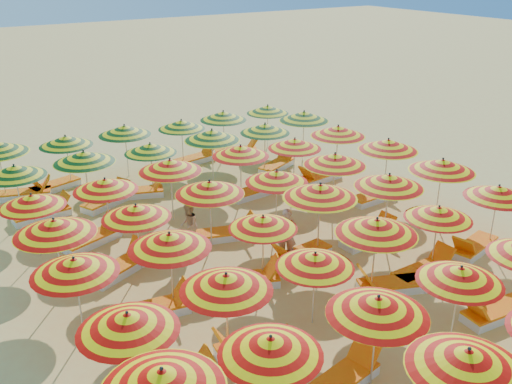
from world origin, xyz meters
TOP-DOWN VIEW (x-y plane):
  - ground at (0.00, 0.00)m, footprint 120.00×120.00m
  - umbrella_2 at (-1.15, -7.29)m, footprint 2.42×2.42m
  - umbrella_6 at (-5.30, -5.18)m, footprint 2.38×2.38m
  - umbrella_7 at (-3.41, -5.22)m, footprint 1.77×1.77m
  - umbrella_8 at (-1.25, -5.45)m, footprint 2.36×2.36m
  - umbrella_9 at (1.07, -5.40)m, footprint 2.03×2.03m
  - umbrella_12 at (-5.15, -3.39)m, footprint 2.36×2.36m
  - umbrella_13 at (-3.09, -3.23)m, footprint 1.87×1.87m
  - umbrella_14 at (-0.96, -3.30)m, footprint 1.93×1.93m
  - umbrella_15 at (0.95, -3.13)m, footprint 2.09×2.09m
  - umbrella_16 at (3.12, -3.09)m, footprint 1.84×1.84m
  - umbrella_17 at (5.37, -3.18)m, footprint 1.85×1.85m
  - umbrella_18 at (-5.36, -0.97)m, footprint 2.28×2.28m
  - umbrella_19 at (-3.29, -1.09)m, footprint 2.04×2.04m
  - umbrella_20 at (-0.87, -1.16)m, footprint 1.70×1.70m
  - umbrella_21 at (1.11, -0.87)m, footprint 2.13×2.13m
  - umbrella_22 at (3.26, -1.22)m, footprint 2.53×2.53m
  - umbrella_23 at (5.43, -1.21)m, footprint 2.24×2.24m
  - umbrella_24 at (-5.25, 0.90)m, footprint 2.18×2.18m
  - umbrella_25 at (-3.25, 0.99)m, footprint 2.08×2.08m
  - umbrella_26 at (-1.10, 1.09)m, footprint 2.30×2.30m
  - umbrella_27 at (1.00, 0.96)m, footprint 1.89×1.89m
  - umbrella_28 at (3.16, 0.96)m, footprint 2.51×2.51m
  - umbrella_29 at (5.48, 1.05)m, footprint 2.16×2.16m
  - umbrella_30 at (-5.26, 3.17)m, footprint 2.22×2.22m
  - umbrella_31 at (-3.32, 3.06)m, footprint 1.87×1.87m
  - umbrella_32 at (-1.26, 3.24)m, footprint 1.96×1.96m
  - umbrella_33 at (1.28, 3.40)m, footprint 2.11×2.11m
  - umbrella_34 at (3.28, 3.18)m, footprint 2.11×2.11m
  - umbrella_35 at (5.18, 3.19)m, footprint 2.22×2.22m
  - umbrella_36 at (-5.20, 5.55)m, footprint 2.27×2.27m
  - umbrella_37 at (-3.18, 5.38)m, footprint 2.10×2.10m
  - umbrella_38 at (-0.93, 5.52)m, footprint 2.26×2.26m
  - umbrella_39 at (1.21, 5.18)m, footprint 2.12×2.12m
  - umbrella_40 at (3.43, 5.20)m, footprint 1.99×1.99m
  - umbrella_41 at (5.44, 5.51)m, footprint 1.97×1.97m
  - umbrella_43 at (-3.10, 7.69)m, footprint 2.02×2.02m
  - umbrella_44 at (-1.03, 7.58)m, footprint 2.04×2.04m
  - umbrella_45 at (1.16, 7.48)m, footprint 1.78×1.78m
  - umbrella_46 at (3.01, 7.53)m, footprint 2.03×2.03m
  - umbrella_47 at (5.20, 7.66)m, footprint 1.86×1.86m
  - lounger_7 at (-1.75, -5.20)m, footprint 1.81×0.89m
  - lounger_8 at (2.59, -5.38)m, footprint 1.78×0.74m
  - lounger_11 at (-2.59, -3.47)m, footprint 1.80×0.82m
  - lounger_12 at (1.46, -3.30)m, footprint 1.82×1.19m
  - lounger_13 at (2.62, -3.26)m, footprint 1.74×0.60m
  - lounger_14 at (4.77, -3.12)m, footprint 1.82×0.93m
  - lounger_15 at (-3.79, -1.12)m, footprint 1.81×0.87m
  - lounger_16 at (-1.37, -1.19)m, footprint 1.82×1.21m
  - lounger_17 at (0.52, -0.89)m, footprint 1.78×0.74m
  - lounger_18 at (2.76, -1.12)m, footprint 1.76×0.68m
  - lounger_19 at (-3.75, 1.07)m, footprint 1.82×1.23m
  - lounger_20 at (-0.51, 1.28)m, footprint 1.83×1.07m
  - lounger_21 at (4.98, 0.98)m, footprint 1.77×0.70m
  - lounger_22 at (-3.82, 3.05)m, footprint 1.83×1.11m
  - lounger_23 at (1.88, 3.49)m, footprint 1.77×0.71m
  - lounger_24 at (4.58, 3.36)m, footprint 1.79×0.78m
  - lounger_25 at (-4.60, 5.51)m, footprint 1.77×0.71m
  - lounger_26 at (-2.58, 5.42)m, footprint 1.82×1.24m
  - lounger_27 at (-1.44, 5.56)m, footprint 1.83×1.15m
  - lounger_28 at (4.02, 5.23)m, footprint 1.82×1.24m
  - lounger_29 at (-4.68, 7.51)m, footprint 1.83×1.08m
  - lounger_30 at (-3.70, 7.70)m, footprint 1.83×1.04m
  - lounger_31 at (1.76, 7.58)m, footprint 1.80×0.86m
  - lounger_32 at (3.60, 7.53)m, footprint 1.82×1.19m
  - beachgoer_a at (0.23, -0.65)m, footprint 0.62×0.61m
  - beachgoer_b at (-1.61, 1.44)m, footprint 0.72×0.78m

SIDE VIEW (x-z plane):
  - ground at x=0.00m, z-range 0.00..0.00m
  - lounger_7 at x=-1.75m, z-range -0.19..0.50m
  - lounger_8 at x=2.59m, z-range -0.19..0.50m
  - lounger_11 at x=-2.59m, z-range -0.19..0.50m
  - lounger_12 at x=1.46m, z-range -0.19..0.50m
  - lounger_13 at x=2.62m, z-range -0.19..0.50m
  - lounger_14 at x=4.77m, z-range -0.19..0.50m
  - lounger_15 at x=-3.79m, z-range -0.19..0.50m
  - lounger_16 at x=-1.37m, z-range -0.19..0.50m
  - lounger_17 at x=0.52m, z-range -0.19..0.50m
  - lounger_18 at x=2.76m, z-range -0.19..0.50m
  - lounger_19 at x=-3.75m, z-range -0.19..0.50m
  - lounger_20 at x=-0.51m, z-range -0.19..0.50m
  - lounger_21 at x=4.98m, z-range -0.19..0.50m
  - lounger_22 at x=-3.82m, z-range -0.19..0.50m
  - lounger_23 at x=1.88m, z-range -0.19..0.50m
  - lounger_24 at x=4.58m, z-range -0.19..0.50m
  - lounger_25 at x=-4.60m, z-range -0.19..0.50m
  - lounger_26 at x=-2.58m, z-range -0.19..0.50m
  - lounger_27 at x=-1.44m, z-range -0.19..0.50m
  - lounger_28 at x=4.02m, z-range -0.19..0.50m
  - lounger_29 at x=-4.68m, z-range -0.19..0.50m
  - lounger_30 at x=-3.70m, z-range -0.19..0.50m
  - lounger_31 at x=1.76m, z-range -0.19..0.50m
  - lounger_32 at x=3.60m, z-range -0.19..0.50m
  - beachgoer_b at x=-1.61m, z-range 0.00..1.27m
  - beachgoer_a at x=0.23m, z-range 0.00..1.45m
  - umbrella_14 at x=-0.96m, z-range 0.68..2.48m
  - umbrella_20 at x=-0.87m, z-range 0.68..2.48m
  - umbrella_16 at x=3.12m, z-range 0.68..2.48m
  - umbrella_30 at x=-5.26m, z-range 0.69..2.52m
  - umbrella_38 at x=-0.93m, z-range 0.70..2.55m
  - umbrella_9 at x=1.07m, z-range 0.70..2.55m
  - umbrella_25 at x=-3.25m, z-range 0.70..2.55m
  - umbrella_47 at x=5.20m, z-range 0.70..2.56m
  - umbrella_7 at x=-3.41m, z-range 0.71..2.58m
  - umbrella_45 at x=1.16m, z-range 0.71..2.58m
  - umbrella_31 at x=-3.32m, z-range 0.72..2.62m
  - umbrella_17 at x=5.37m, z-range 0.72..2.63m
  - umbrella_36 at x=-5.20m, z-range 0.72..2.63m
  - umbrella_43 at x=-3.10m, z-range 0.73..2.63m
  - umbrella_34 at x=3.28m, z-range 0.73..2.64m
  - umbrella_12 at x=-5.15m, z-range 0.73..2.64m
  - umbrella_18 at x=-5.36m, z-range 0.73..2.65m
  - umbrella_27 at x=1.00m, z-range 0.73..2.65m
  - umbrella_40 at x=3.43m, z-range 0.73..2.66m
  - umbrella_46 at x=3.01m, z-range 0.74..2.68m
  - umbrella_13 at x=-3.09m, z-range 0.74..2.68m
  - umbrella_33 at x=1.28m, z-range 0.74..2.70m
  - umbrella_19 at x=-3.29m, z-range 0.75..2.72m
  - umbrella_8 at x=-1.25m, z-range 0.76..2.75m
  - umbrella_44 at x=-1.03m, z-range 0.76..2.75m
  - umbrella_26 at x=-1.10m, z-range 0.76..2.77m
  - umbrella_24 at x=-5.25m, z-range 0.77..2.78m
  - umbrella_32 at x=-1.26m, z-range 0.77..2.79m
  - umbrella_2 at x=-1.15m, z-range 0.77..2.79m
  - umbrella_37 at x=-3.18m, z-range 0.77..2.79m
  - umbrella_15 at x=0.95m, z-range 0.77..2.81m
  - umbrella_28 at x=3.16m, z-range 0.77..2.81m
  - umbrella_22 at x=3.26m, z-range 0.77..2.81m
  - umbrella_41 at x=5.44m, z-range 0.78..2.82m
  - umbrella_6 at x=-5.30m, z-range 0.78..2.82m
  - umbrella_39 at x=1.21m, z-range 0.78..2.84m
  - umbrella_35 at x=5.18m, z-range 0.78..2.84m
  - umbrella_23 at x=5.43m, z-range 0.79..2.86m
  - umbrella_29 at x=5.48m, z-range 0.79..2.87m
  - umbrella_21 at x=1.11m, z-range 0.80..2.90m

